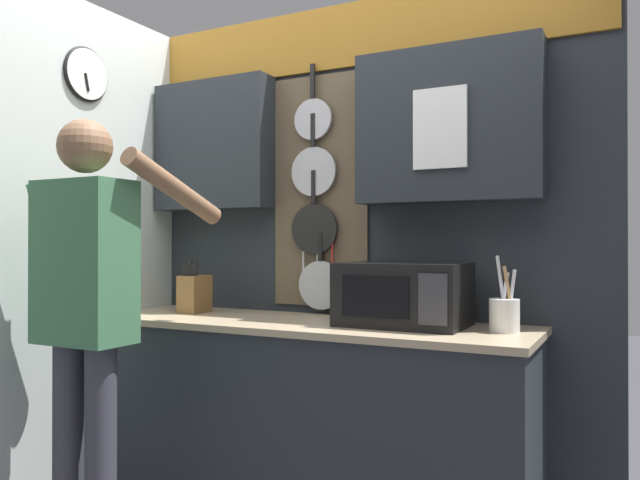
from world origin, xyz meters
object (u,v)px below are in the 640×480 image
(utensil_crock, at_px, (504,314))
(person, at_px, (87,295))
(knife_block, at_px, (194,293))
(microwave, at_px, (403,294))

(utensil_crock, distance_m, person, 1.65)
(knife_block, height_order, utensil_crock, utensil_crock)
(person, bearing_deg, utensil_crock, 26.21)
(microwave, height_order, knife_block, knife_block)
(microwave, distance_m, person, 1.29)
(knife_block, relative_size, person, 0.16)
(knife_block, distance_m, person, 0.73)
(utensil_crock, bearing_deg, knife_block, -179.93)
(knife_block, height_order, person, person)
(knife_block, xyz_separation_m, person, (0.05, -0.73, 0.04))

